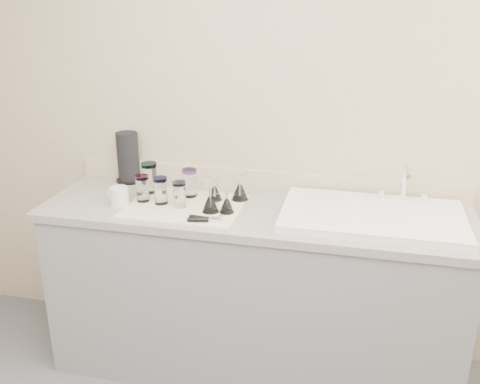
% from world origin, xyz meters
% --- Properties ---
extents(room_envelope, '(3.54, 3.50, 2.52)m').
position_xyz_m(room_envelope, '(0.00, 0.00, 1.56)').
color(room_envelope, '#504F54').
rests_on(room_envelope, ground).
extents(counter_unit, '(2.06, 0.62, 0.90)m').
position_xyz_m(counter_unit, '(0.00, 1.20, 0.45)').
color(counter_unit, slate).
rests_on(counter_unit, ground).
extents(sink_unit, '(0.82, 0.50, 0.22)m').
position_xyz_m(sink_unit, '(0.55, 1.20, 0.92)').
color(sink_unit, white).
rests_on(sink_unit, counter_unit).
extents(dish_towel, '(0.55, 0.42, 0.01)m').
position_xyz_m(dish_towel, '(-0.33, 1.15, 0.90)').
color(dish_towel, white).
rests_on(dish_towel, counter_unit).
extents(tumbler_teal, '(0.08, 0.08, 0.16)m').
position_xyz_m(tumbler_teal, '(-0.56, 1.28, 0.99)').
color(tumbler_teal, white).
rests_on(tumbler_teal, dish_towel).
extents(tumbler_purple, '(0.07, 0.07, 0.14)m').
position_xyz_m(tumbler_purple, '(-0.35, 1.27, 0.98)').
color(tumbler_purple, white).
rests_on(tumbler_purple, dish_towel).
extents(tumbler_magenta, '(0.07, 0.07, 0.13)m').
position_xyz_m(tumbler_magenta, '(-0.55, 1.16, 0.97)').
color(tumbler_magenta, white).
rests_on(tumbler_magenta, dish_towel).
extents(tumbler_blue, '(0.07, 0.07, 0.13)m').
position_xyz_m(tumbler_blue, '(-0.45, 1.15, 0.98)').
color(tumbler_blue, white).
rests_on(tumbler_blue, dish_towel).
extents(tumbler_lavender, '(0.06, 0.06, 0.13)m').
position_xyz_m(tumbler_lavender, '(-0.35, 1.13, 0.97)').
color(tumbler_lavender, white).
rests_on(tumbler_lavender, dish_towel).
extents(goblet_back_left, '(0.07, 0.07, 0.13)m').
position_xyz_m(goblet_back_left, '(-0.21, 1.25, 0.95)').
color(goblet_back_left, white).
rests_on(goblet_back_left, dish_towel).
extents(goblet_back_right, '(0.08, 0.08, 0.15)m').
position_xyz_m(goblet_back_right, '(-0.09, 1.29, 0.96)').
color(goblet_back_right, white).
rests_on(goblet_back_right, dish_towel).
extents(goblet_front_left, '(0.08, 0.08, 0.14)m').
position_xyz_m(goblet_front_left, '(-0.19, 1.10, 0.96)').
color(goblet_front_left, white).
rests_on(goblet_front_left, dish_towel).
extents(goblet_front_right, '(0.07, 0.07, 0.12)m').
position_xyz_m(goblet_front_right, '(-0.11, 1.11, 0.95)').
color(goblet_front_right, white).
rests_on(goblet_front_right, dish_towel).
extents(can_opener, '(0.16, 0.06, 0.02)m').
position_xyz_m(can_opener, '(-0.18, 0.99, 0.92)').
color(can_opener, silver).
rests_on(can_opener, dish_towel).
extents(white_mug, '(0.14, 0.11, 0.09)m').
position_xyz_m(white_mug, '(-0.65, 1.10, 0.95)').
color(white_mug, silver).
rests_on(white_mug, counter_unit).
extents(paper_towel_roll, '(0.15, 0.15, 0.27)m').
position_xyz_m(paper_towel_roll, '(-0.75, 1.44, 1.03)').
color(paper_towel_roll, black).
rests_on(paper_towel_roll, counter_unit).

